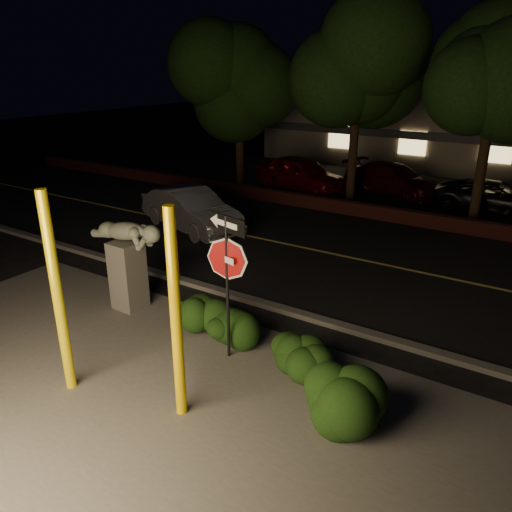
{
  "coord_description": "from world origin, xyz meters",
  "views": [
    {
      "loc": [
        5.29,
        -6.22,
        5.47
      ],
      "look_at": [
        -0.1,
        2.14,
        1.6
      ],
      "focal_mm": 35.0,
      "sensor_mm": 36.0,
      "label": 1
    }
  ],
  "objects_px": {
    "signpost": "(227,259)",
    "sculpture": "(127,254)",
    "silver_sedan": "(191,210)",
    "parked_car_red": "(301,174)",
    "yellow_pole_left": "(57,296)",
    "yellow_pole_right": "(176,318)",
    "parked_car_dark": "(494,197)",
    "parked_car_darkred": "(393,179)"
  },
  "relations": [
    {
      "from": "yellow_pole_right",
      "to": "parked_car_dark",
      "type": "bearing_deg",
      "value": 81.79
    },
    {
      "from": "parked_car_darkred",
      "to": "silver_sedan",
      "type": "bearing_deg",
      "value": 170.8
    },
    {
      "from": "parked_car_darkred",
      "to": "parked_car_dark",
      "type": "height_order",
      "value": "parked_car_darkred"
    },
    {
      "from": "silver_sedan",
      "to": "yellow_pole_right",
      "type": "bearing_deg",
      "value": -124.33
    },
    {
      "from": "signpost",
      "to": "sculpture",
      "type": "xyz_separation_m",
      "value": [
        -3.18,
        0.47,
        -0.71
      ]
    },
    {
      "from": "yellow_pole_left",
      "to": "silver_sedan",
      "type": "height_order",
      "value": "yellow_pole_left"
    },
    {
      "from": "yellow_pole_left",
      "to": "signpost",
      "type": "distance_m",
      "value": 2.98
    },
    {
      "from": "yellow_pole_left",
      "to": "signpost",
      "type": "bearing_deg",
      "value": 52.48
    },
    {
      "from": "yellow_pole_right",
      "to": "silver_sedan",
      "type": "height_order",
      "value": "yellow_pole_right"
    },
    {
      "from": "yellow_pole_right",
      "to": "parked_car_darkred",
      "type": "distance_m",
      "value": 16.6
    },
    {
      "from": "signpost",
      "to": "parked_car_dark",
      "type": "relative_size",
      "value": 0.68
    },
    {
      "from": "yellow_pole_left",
      "to": "sculpture",
      "type": "distance_m",
      "value": 3.17
    },
    {
      "from": "silver_sedan",
      "to": "parked_car_darkred",
      "type": "distance_m",
      "value": 9.72
    },
    {
      "from": "yellow_pole_right",
      "to": "silver_sedan",
      "type": "bearing_deg",
      "value": 128.7
    },
    {
      "from": "yellow_pole_left",
      "to": "parked_car_darkred",
      "type": "distance_m",
      "value": 17.03
    },
    {
      "from": "yellow_pole_left",
      "to": "parked_car_red",
      "type": "relative_size",
      "value": 0.79
    },
    {
      "from": "sculpture",
      "to": "silver_sedan",
      "type": "relative_size",
      "value": 0.51
    },
    {
      "from": "yellow_pole_left",
      "to": "parked_car_dark",
      "type": "height_order",
      "value": "yellow_pole_left"
    },
    {
      "from": "signpost",
      "to": "sculpture",
      "type": "height_order",
      "value": "signpost"
    },
    {
      "from": "yellow_pole_left",
      "to": "parked_car_red",
      "type": "xyz_separation_m",
      "value": [
        -3.46,
        15.25,
        -1.04
      ]
    },
    {
      "from": "sculpture",
      "to": "yellow_pole_left",
      "type": "bearing_deg",
      "value": -62.48
    },
    {
      "from": "yellow_pole_left",
      "to": "parked_car_darkred",
      "type": "bearing_deg",
      "value": 89.3
    },
    {
      "from": "yellow_pole_left",
      "to": "parked_car_darkred",
      "type": "height_order",
      "value": "yellow_pole_left"
    },
    {
      "from": "signpost",
      "to": "sculpture",
      "type": "distance_m",
      "value": 3.29
    },
    {
      "from": "sculpture",
      "to": "parked_car_darkred",
      "type": "xyz_separation_m",
      "value": [
        1.58,
        14.16,
        -0.7
      ]
    },
    {
      "from": "signpost",
      "to": "parked_car_darkred",
      "type": "bearing_deg",
      "value": 110.07
    },
    {
      "from": "yellow_pole_left",
      "to": "parked_car_dark",
      "type": "xyz_separation_m",
      "value": [
        4.43,
        16.38,
        -1.23
      ]
    },
    {
      "from": "parked_car_darkred",
      "to": "parked_car_dark",
      "type": "relative_size",
      "value": 1.07
    },
    {
      "from": "signpost",
      "to": "parked_car_red",
      "type": "distance_m",
      "value": 13.99
    },
    {
      "from": "yellow_pole_left",
      "to": "silver_sedan",
      "type": "xyz_separation_m",
      "value": [
        -4.04,
        8.25,
        -1.11
      ]
    },
    {
      "from": "sculpture",
      "to": "parked_car_darkred",
      "type": "bearing_deg",
      "value": 85.17
    },
    {
      "from": "yellow_pole_right",
      "to": "parked_car_dark",
      "type": "xyz_separation_m",
      "value": [
        2.29,
        15.85,
        -1.2
      ]
    },
    {
      "from": "parked_car_darkred",
      "to": "parked_car_dark",
      "type": "bearing_deg",
      "value": -81.4
    },
    {
      "from": "parked_car_darkred",
      "to": "yellow_pole_right",
      "type": "bearing_deg",
      "value": -156.59
    },
    {
      "from": "yellow_pole_right",
      "to": "signpost",
      "type": "height_order",
      "value": "yellow_pole_right"
    },
    {
      "from": "sculpture",
      "to": "silver_sedan",
      "type": "height_order",
      "value": "sculpture"
    },
    {
      "from": "parked_car_red",
      "to": "parked_car_dark",
      "type": "bearing_deg",
      "value": -66.93
    },
    {
      "from": "sculpture",
      "to": "parked_car_red",
      "type": "height_order",
      "value": "sculpture"
    },
    {
      "from": "silver_sedan",
      "to": "parked_car_red",
      "type": "distance_m",
      "value": 7.03
    },
    {
      "from": "yellow_pole_left",
      "to": "signpost",
      "type": "xyz_separation_m",
      "value": [
        1.81,
        2.35,
        0.26
      ]
    },
    {
      "from": "parked_car_dark",
      "to": "parked_car_red",
      "type": "bearing_deg",
      "value": 96.52
    },
    {
      "from": "parked_car_red",
      "to": "parked_car_darkred",
      "type": "relative_size",
      "value": 1.0
    }
  ]
}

